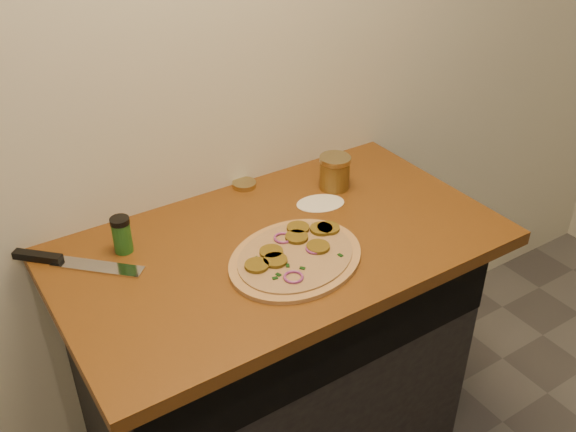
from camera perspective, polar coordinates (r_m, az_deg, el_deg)
cabinet at (r=2.06m, az=-1.18°, el=-12.52°), size 1.10×0.60×0.86m
countertop at (r=1.75m, az=-0.82°, el=-2.60°), size 1.20×0.70×0.04m
pizza at (r=1.65m, az=0.69°, el=-3.57°), size 0.48×0.48×0.03m
chefs_knife at (r=1.74m, az=-19.17°, el=-3.82°), size 0.27×0.27×0.02m
mason_jar_lid at (r=1.98m, az=-3.91°, el=2.83°), size 0.08×0.08×0.02m
salsa_jar at (r=1.95m, az=4.17°, el=3.91°), size 0.10×0.10×0.10m
spice_shaker at (r=1.72m, az=-14.56°, el=-1.62°), size 0.05×0.05×0.10m
flour_spill at (r=1.89m, az=2.90°, el=1.14°), size 0.18×0.18×0.00m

